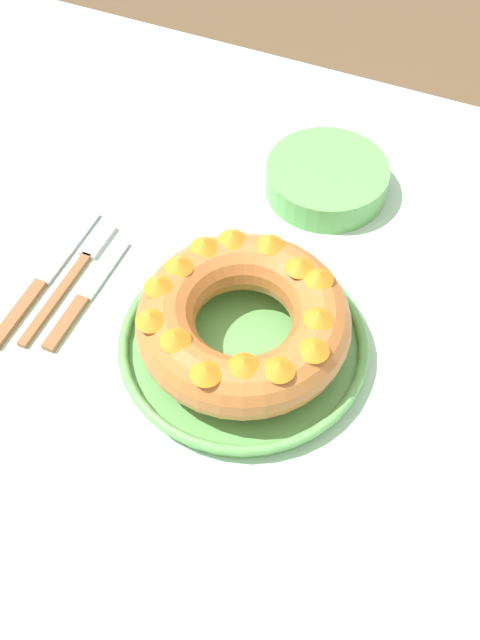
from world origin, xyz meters
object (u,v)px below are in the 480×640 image
(fork, at_px, (74,273))
(serving_knife, at_px, (40,285))
(side_bowl, at_px, (329,180))
(serving_dish, at_px, (240,343))
(cake_knife, at_px, (82,300))
(bundt_cake, at_px, (240,319))

(fork, height_order, serving_knife, serving_knife)
(side_bowl, bearing_deg, serving_dish, -91.52)
(fork, distance_m, cake_knife, 0.05)
(serving_knife, distance_m, cake_knife, 0.06)
(bundt_cake, bearing_deg, side_bowl, 88.47)
(serving_dish, height_order, bundt_cake, bundt_cake)
(fork, bearing_deg, serving_knife, -127.84)
(serving_dish, distance_m, fork, 0.24)
(bundt_cake, xyz_separation_m, fork, (-0.24, 0.02, -0.06))
(serving_dish, relative_size, fork, 1.35)
(bundt_cake, bearing_deg, cake_knife, -176.81)
(serving_dish, bearing_deg, bundt_cake, -127.86)
(cake_knife, bearing_deg, serving_knife, 179.96)
(bundt_cake, distance_m, side_bowl, 0.29)
(serving_dish, relative_size, side_bowl, 1.74)
(serving_dish, distance_m, cake_knife, 0.21)
(serving_dish, relative_size, cake_knife, 1.56)
(bundt_cake, xyz_separation_m, serving_knife, (-0.27, -0.01, -0.06))
(fork, xyz_separation_m, side_bowl, (0.25, 0.27, 0.02))
(bundt_cake, relative_size, serving_knife, 1.01)
(fork, height_order, side_bowl, side_bowl)
(fork, bearing_deg, bundt_cake, -0.74)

